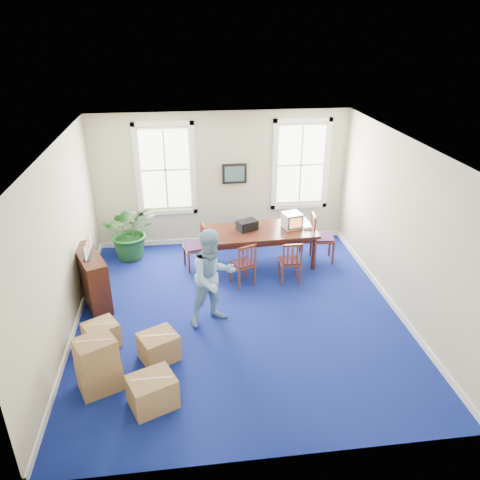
{
  "coord_description": "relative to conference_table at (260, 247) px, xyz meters",
  "views": [
    {
      "loc": [
        -0.92,
        -7.34,
        5.03
      ],
      "look_at": [
        0.1,
        0.6,
        1.25
      ],
      "focal_mm": 35.0,
      "sensor_mm": 36.0,
      "label": 1
    }
  ],
  "objects": [
    {
      "name": "ceiling",
      "position": [
        -0.71,
        -1.93,
        2.78
      ],
      "size": [
        6.5,
        6.5,
        0.0
      ],
      "primitive_type": "plane",
      "rotation": [
        3.14,
        0.0,
        0.0
      ],
      "color": "white",
      "rests_on": "ground"
    },
    {
      "name": "chair_near_left",
      "position": [
        -0.5,
        -0.83,
        0.06
      ],
      "size": [
        0.56,
        0.56,
        0.96
      ],
      "primitive_type": null,
      "rotation": [
        0.0,
        0.0,
        3.52
      ],
      "color": "maroon",
      "rests_on": "ground"
    },
    {
      "name": "cardboard_boxes",
      "position": [
        -2.79,
        -3.5,
        0.04
      ],
      "size": [
        2.12,
        2.12,
        0.91
      ],
      "primitive_type": null,
      "rotation": [
        0.0,
        0.0,
        0.43
      ],
      "color": "#A77B4A",
      "rests_on": "ground"
    },
    {
      "name": "game_console",
      "position": [
        1.06,
        0.0,
        0.45
      ],
      "size": [
        0.2,
        0.24,
        0.06
      ],
      "primitive_type": "cube",
      "rotation": [
        0.0,
        0.0,
        0.06
      ],
      "color": "white",
      "rests_on": "conference_table"
    },
    {
      "name": "crt_tv",
      "position": [
        0.72,
        0.06,
        0.59
      ],
      "size": [
        0.46,
        0.49,
        0.34
      ],
      "primitive_type": null,
      "rotation": [
        0.0,
        0.0,
        0.23
      ],
      "color": "#B7B7BC",
      "rests_on": "conference_table"
    },
    {
      "name": "man",
      "position": [
        -1.19,
        -2.11,
        0.49
      ],
      "size": [
        1.09,
        0.98,
        1.82
      ],
      "primitive_type": "imported",
      "rotation": [
        0.0,
        0.0,
        0.4
      ],
      "color": "#81ABCD",
      "rests_on": "ground"
    },
    {
      "name": "baseboard_left",
      "position": [
        -3.68,
        -1.93,
        -0.36
      ],
      "size": [
        0.04,
        6.5,
        0.12
      ],
      "primitive_type": "cube",
      "color": "white",
      "rests_on": "ground"
    },
    {
      "name": "baseboard_back",
      "position": [
        -0.71,
        1.29,
        -0.36
      ],
      "size": [
        6.0,
        0.04,
        0.12
      ],
      "primitive_type": "cube",
      "color": "white",
      "rests_on": "ground"
    },
    {
      "name": "window_right",
      "position": [
        1.19,
        1.3,
        1.48
      ],
      "size": [
        1.4,
        0.12,
        2.2
      ],
      "primitive_type": null,
      "color": "white",
      "rests_on": "ground"
    },
    {
      "name": "credenza",
      "position": [
        -3.46,
        -1.2,
        0.1
      ],
      "size": [
        0.86,
        1.36,
        1.03
      ],
      "primitive_type": "cube",
      "rotation": [
        0.0,
        0.0,
        0.4
      ],
      "color": "#3E190F",
      "rests_on": "ground"
    },
    {
      "name": "window_left",
      "position": [
        -2.01,
        1.3,
        1.48
      ],
      "size": [
        1.4,
        0.12,
        2.2
      ],
      "primitive_type": null,
      "color": "white",
      "rests_on": "ground"
    },
    {
      "name": "equipment_bag",
      "position": [
        -0.28,
        0.06,
        0.52
      ],
      "size": [
        0.51,
        0.43,
        0.22
      ],
      "primitive_type": "cube",
      "rotation": [
        0.0,
        0.0,
        0.42
      ],
      "color": "black",
      "rests_on": "conference_table"
    },
    {
      "name": "chair_end_right",
      "position": [
        1.44,
        0.0,
        0.15
      ],
      "size": [
        0.56,
        0.56,
        1.13
      ],
      "primitive_type": null,
      "rotation": [
        0.0,
        0.0,
        1.45
      ],
      "color": "maroon",
      "rests_on": "ground"
    },
    {
      "name": "conference_table",
      "position": [
        0.0,
        0.0,
        0.0
      ],
      "size": [
        2.5,
        1.23,
        0.83
      ],
      "primitive_type": null,
      "rotation": [
        0.0,
        0.0,
        0.05
      ],
      "color": "#3E190F",
      "rests_on": "ground"
    },
    {
      "name": "potted_plant",
      "position": [
        -2.88,
        0.7,
        0.25
      ],
      "size": [
        1.35,
        1.22,
        1.33
      ],
      "primitive_type": "imported",
      "rotation": [
        0.0,
        0.0,
        0.16
      ],
      "color": "#1B4C1A",
      "rests_on": "ground"
    },
    {
      "name": "wall_front",
      "position": [
        -0.71,
        -5.18,
        1.18
      ],
      "size": [
        6.5,
        0.0,
        6.5
      ],
      "primitive_type": "plane",
      "rotation": [
        -1.57,
        0.0,
        0.0
      ],
      "color": "#BFB591",
      "rests_on": "ground"
    },
    {
      "name": "brochure_rack",
      "position": [
        -3.45,
        -1.2,
        0.76
      ],
      "size": [
        0.21,
        0.66,
        0.29
      ],
      "primitive_type": null,
      "rotation": [
        0.0,
        0.0,
        0.15
      ],
      "color": "#99999E",
      "rests_on": "credenza"
    },
    {
      "name": "chair_near_right",
      "position": [
        0.5,
        -0.83,
        0.06
      ],
      "size": [
        0.43,
        0.43,
        0.95
      ],
      "primitive_type": null,
      "rotation": [
        0.0,
        0.0,
        3.13
      ],
      "color": "maroon",
      "rests_on": "ground"
    },
    {
      "name": "floor",
      "position": [
        -0.71,
        -1.93,
        -0.42
      ],
      "size": [
        6.5,
        6.5,
        0.0
      ],
      "primitive_type": "plane",
      "color": "navy",
      "rests_on": "ground"
    },
    {
      "name": "wall_right",
      "position": [
        2.29,
        -1.93,
        1.18
      ],
      "size": [
        0.0,
        6.5,
        6.5
      ],
      "primitive_type": "plane",
      "rotation": [
        1.57,
        0.0,
        -1.57
      ],
      "color": "#BFB591",
      "rests_on": "ground"
    },
    {
      "name": "wall_left",
      "position": [
        -3.71,
        -1.93,
        1.18
      ],
      "size": [
        0.0,
        6.5,
        6.5
      ],
      "primitive_type": "plane",
      "rotation": [
        1.57,
        0.0,
        1.57
      ],
      "color": "#BFB591",
      "rests_on": "ground"
    },
    {
      "name": "wall_picture",
      "position": [
        -0.41,
        1.27,
        1.33
      ],
      "size": [
        0.58,
        0.06,
        0.48
      ],
      "primitive_type": null,
      "color": "black",
      "rests_on": "ground"
    },
    {
      "name": "wall_back",
      "position": [
        -0.71,
        1.32,
        1.18
      ],
      "size": [
        6.5,
        0.0,
        6.5
      ],
      "primitive_type": "plane",
      "rotation": [
        1.57,
        0.0,
        0.0
      ],
      "color": "#BFB591",
      "rests_on": "ground"
    },
    {
      "name": "chair_end_left",
      "position": [
        -1.44,
        0.0,
        0.09
      ],
      "size": [
        0.55,
        0.55,
        1.02
      ],
      "primitive_type": null,
      "rotation": [
        0.0,
        0.0,
        -1.34
      ],
      "color": "maroon",
      "rests_on": "ground"
    },
    {
      "name": "baseboard_right",
      "position": [
        2.26,
        -1.93,
        -0.36
      ],
      "size": [
        0.04,
        6.5,
        0.12
      ],
      "primitive_type": "cube",
      "color": "white",
      "rests_on": "ground"
    }
  ]
}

